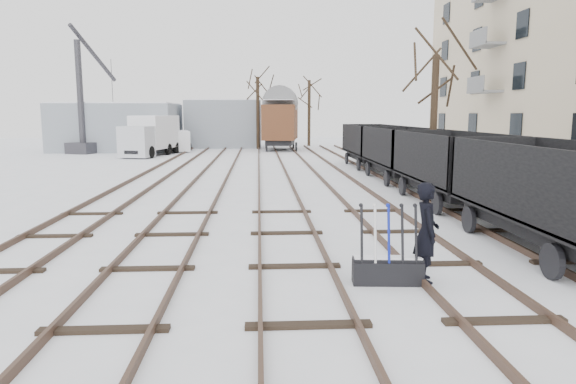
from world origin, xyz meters
name	(u,v)px	position (x,y,z in m)	size (l,w,h in m)	color
ground	(294,268)	(0.00, 0.00, 0.00)	(120.00, 120.00, 0.00)	white
tracks	(274,180)	(0.00, 13.67, 0.07)	(13.90, 52.00, 0.16)	black
shed_left	(119,127)	(-13.00, 36.00, 2.05)	(10.00, 8.00, 4.10)	#8B929C
shed_right	(224,123)	(-4.00, 40.00, 2.25)	(7.00, 6.00, 4.50)	#8B929C
ground_frame	(387,269)	(1.67, -1.09, 0.28)	(1.33, 0.53, 1.49)	black
worker	(427,232)	(2.42, -0.99, 0.95)	(0.69, 0.45, 1.90)	black
freight_wagon_a	(553,211)	(6.00, 0.93, 0.96)	(2.45, 6.14, 2.51)	black
freight_wagon_b	(450,177)	(6.00, 7.33, 0.96)	(2.45, 6.14, 2.51)	black
freight_wagon_c	(400,161)	(6.00, 13.73, 0.96)	(2.45, 6.14, 2.51)	black
freight_wagon_d	(371,151)	(6.00, 20.13, 0.96)	(2.45, 6.14, 2.51)	black
box_van_wagon	(280,121)	(1.21, 34.93, 2.53)	(3.70, 6.01, 4.33)	black
lorry	(151,135)	(-8.89, 29.41, 1.56)	(3.19, 6.94, 3.03)	black
panel_van	(178,141)	(-7.53, 33.82, 0.91)	(2.51, 4.24, 1.75)	silver
crane	(83,120)	(-14.82, 32.20, 2.64)	(2.54, 6.00, 10.05)	#323137
tree_near	(434,122)	(6.88, 11.83, 2.82)	(0.30, 0.30, 5.64)	black
tree_far_left	(258,113)	(-0.76, 36.59, 3.22)	(0.30, 0.30, 6.43)	black
tree_far_right	(309,113)	(4.29, 40.81, 3.22)	(0.30, 0.30, 6.43)	black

